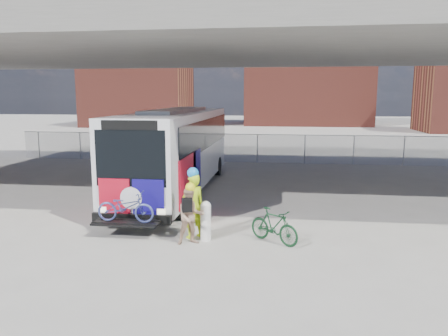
% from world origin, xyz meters
% --- Properties ---
extents(ground, '(160.00, 160.00, 0.00)m').
position_xyz_m(ground, '(0.00, 0.00, 0.00)').
color(ground, '#9E9991').
rests_on(ground, ground).
extents(bus, '(2.67, 12.90, 3.69)m').
position_xyz_m(bus, '(-2.00, 2.96, 2.11)').
color(bus, silver).
rests_on(bus, ground).
extents(overpass, '(40.00, 16.00, 7.95)m').
position_xyz_m(overpass, '(0.00, 4.00, 6.54)').
color(overpass, '#605E59').
rests_on(overpass, ground).
extents(chainlink_fence, '(30.00, 0.06, 30.00)m').
position_xyz_m(chainlink_fence, '(0.00, 12.00, 1.42)').
color(chainlink_fence, gray).
rests_on(chainlink_fence, ground).
extents(brick_buildings, '(54.00, 22.00, 12.00)m').
position_xyz_m(brick_buildings, '(1.23, 48.23, 5.42)').
color(brick_buildings, maroon).
rests_on(brick_buildings, ground).
extents(smokestack, '(2.20, 2.20, 25.00)m').
position_xyz_m(smokestack, '(14.00, 55.00, 12.50)').
color(smokestack, maroon).
rests_on(smokestack, ground).
extents(bollard, '(0.31, 0.31, 1.21)m').
position_xyz_m(bollard, '(0.43, -3.57, 0.65)').
color(bollard, silver).
rests_on(bollard, ground).
extents(cyclist_hivis, '(0.84, 0.83, 2.15)m').
position_xyz_m(cyclist_hivis, '(0.02, -3.36, 1.04)').
color(cyclist_hivis, '#BAE017').
rests_on(cyclist_hivis, ground).
extents(cyclist_tan, '(0.99, 0.91, 1.82)m').
position_xyz_m(cyclist_tan, '(0.06, -3.94, 0.86)').
color(cyclist_tan, tan).
rests_on(cyclist_tan, ground).
extents(bike_parked, '(1.66, 1.41, 1.03)m').
position_xyz_m(bike_parked, '(2.44, -3.51, 0.51)').
color(bike_parked, '#133C20').
rests_on(bike_parked, ground).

